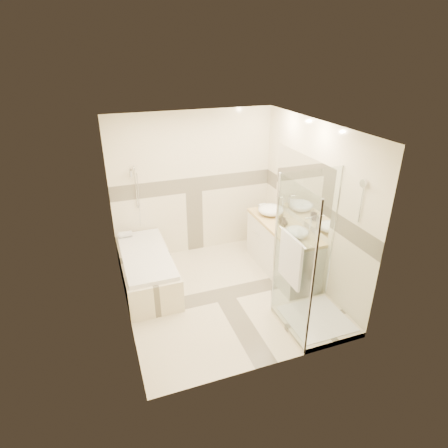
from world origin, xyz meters
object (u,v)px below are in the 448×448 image
object	(u,v)px
bathtub	(147,268)
vanity	(282,248)
shower_enclosure	(308,291)
vessel_sink_far	(297,232)
amenity_bottle_b	(284,222)
vessel_sink_near	(271,210)
amenity_bottle_a	(282,219)

from	to	relation	value
bathtub	vanity	world-z (taller)	vanity
shower_enclosure	vessel_sink_far	size ratio (longest dim) A/B	5.70
vanity	vessel_sink_far	xyz separation A→B (m)	(-0.02, -0.42, 0.50)
shower_enclosure	amenity_bottle_b	world-z (taller)	shower_enclosure
vanity	vessel_sink_far	distance (m)	0.65
vanity	bathtub	bearing A→B (deg)	170.75
bathtub	vanity	xyz separation A→B (m)	(2.15, -0.35, 0.12)
shower_enclosure	vessel_sink_near	bearing A→B (deg)	80.89
shower_enclosure	vessel_sink_near	world-z (taller)	shower_enclosure
vessel_sink_far	amenity_bottle_a	distance (m)	0.46
bathtub	vessel_sink_far	world-z (taller)	vessel_sink_far
bathtub	amenity_bottle_b	world-z (taller)	amenity_bottle_b
vessel_sink_near	vessel_sink_far	size ratio (longest dim) A/B	1.18
vessel_sink_far	amenity_bottle_b	distance (m)	0.38
vessel_sink_near	amenity_bottle_a	bearing A→B (deg)	-90.00
vanity	amenity_bottle_b	size ratio (longest dim) A/B	10.89
vanity	amenity_bottle_a	bearing A→B (deg)	117.50
bathtub	amenity_bottle_a	distance (m)	2.24
shower_enclosure	vessel_sink_far	xyz separation A→B (m)	(0.27, 0.85, 0.42)
shower_enclosure	vanity	bearing A→B (deg)	77.03
bathtub	vessel_sink_near	size ratio (longest dim) A/B	4.04
amenity_bottle_b	vanity	bearing A→B (deg)	66.39
amenity_bottle_b	vessel_sink_far	bearing A→B (deg)	-90.00
vanity	vessel_sink_near	xyz separation A→B (m)	(-0.02, 0.43, 0.51)
bathtub	amenity_bottle_b	xyz separation A→B (m)	(2.13, -0.40, 0.62)
vanity	vessel_sink_near	size ratio (longest dim) A/B	3.85
vanity	amenity_bottle_b	bearing A→B (deg)	-113.61
vanity	shower_enclosure	distance (m)	1.31
vessel_sink_near	vessel_sink_far	world-z (taller)	vessel_sink_near
vanity	vessel_sink_near	world-z (taller)	vessel_sink_near
bathtub	vessel_sink_near	distance (m)	2.22
vanity	vessel_sink_far	size ratio (longest dim) A/B	4.52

